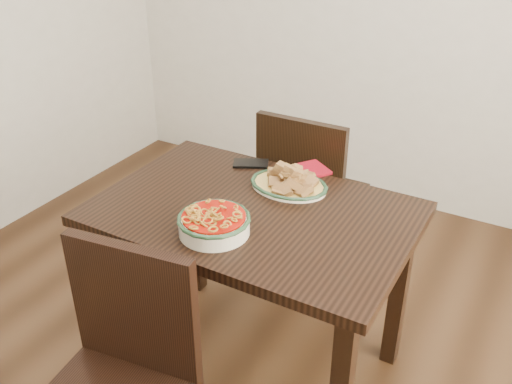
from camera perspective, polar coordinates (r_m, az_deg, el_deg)
The scene contains 8 objects.
floor at distance 2.46m, azimuth -2.53°, elevation -17.89°, with size 3.50×3.50×0.00m, color #321E10.
dining_table at distance 2.10m, azimuth -0.27°, elevation -4.21°, with size 1.13×0.75×0.75m.
chair_far at distance 2.70m, azimuth 5.23°, elevation 0.20°, with size 0.42×0.42×0.89m.
chair_near at distance 1.83m, azimuth -13.45°, elevation -17.22°, with size 0.47×0.47×0.89m.
fish_plate at distance 2.17m, azimuth 3.32°, elevation 1.47°, with size 0.30×0.23×0.11m.
noodle_bowl at distance 1.89m, azimuth -4.22°, elevation -2.97°, with size 0.25×0.25×0.08m.
smartphone at distance 2.36m, azimuth -0.51°, elevation 2.87°, with size 0.14×0.08×0.01m, color black.
napkin at distance 2.32m, azimuth 5.67°, elevation 2.28°, with size 0.13×0.11×0.01m, color maroon.
Camera 1 is at (0.92, -1.41, 1.80)m, focal length 40.00 mm.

